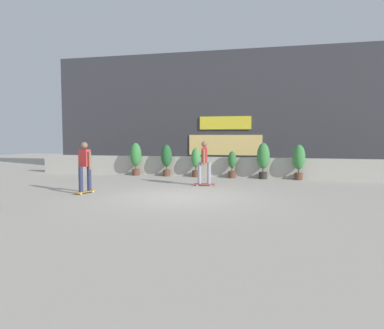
{
  "coord_description": "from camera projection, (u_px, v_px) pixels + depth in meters",
  "views": [
    {
      "loc": [
        3.08,
        -10.92,
        1.9
      ],
      "look_at": [
        0.0,
        1.5,
        0.9
      ],
      "focal_mm": 34.44,
      "sensor_mm": 36.0,
      "label": 1
    }
  ],
  "objects": [
    {
      "name": "ground_plane",
      "position": [
        180.0,
        197.0,
        11.45
      ],
      "size": [
        48.0,
        48.0,
        0.0
      ],
      "primitive_type": "plane",
      "color": "#A8A093"
    },
    {
      "name": "planter_wall",
      "position": [
        215.0,
        167.0,
        17.22
      ],
      "size": [
        18.0,
        0.4,
        0.9
      ],
      "primitive_type": "cube",
      "color": "#B2ADA3",
      "rests_on": "ground"
    },
    {
      "name": "building_backdrop",
      "position": [
        228.0,
        112.0,
        20.87
      ],
      "size": [
        20.0,
        2.08,
        6.5
      ],
      "color": "#38383D",
      "rests_on": "ground"
    },
    {
      "name": "potted_plant_0",
      "position": [
        136.0,
        156.0,
        17.66
      ],
      "size": [
        0.54,
        0.54,
        1.56
      ],
      "color": "brown",
      "rests_on": "ground"
    },
    {
      "name": "potted_plant_1",
      "position": [
        167.0,
        158.0,
        17.29
      ],
      "size": [
        0.51,
        0.51,
        1.49
      ],
      "color": "brown",
      "rests_on": "ground"
    },
    {
      "name": "potted_plant_2",
      "position": [
        196.0,
        161.0,
        16.96
      ],
      "size": [
        0.43,
        0.43,
        1.34
      ],
      "color": "brown",
      "rests_on": "ground"
    },
    {
      "name": "potted_plant_3",
      "position": [
        232.0,
        164.0,
        16.57
      ],
      "size": [
        0.37,
        0.37,
        1.21
      ],
      "color": "brown",
      "rests_on": "ground"
    },
    {
      "name": "potted_plant_4",
      "position": [
        263.0,
        158.0,
        16.21
      ],
      "size": [
        0.56,
        0.56,
        1.59
      ],
      "color": "#2D2823",
      "rests_on": "ground"
    },
    {
      "name": "potted_plant_5",
      "position": [
        299.0,
        159.0,
        15.85
      ],
      "size": [
        0.53,
        0.53,
        1.53
      ],
      "color": "brown",
      "rests_on": "ground"
    },
    {
      "name": "skater_foreground",
      "position": [
        85.0,
        165.0,
        12.07
      ],
      "size": [
        0.54,
        0.82,
        1.7
      ],
      "color": "#BF8C26",
      "rests_on": "ground"
    },
    {
      "name": "skater_by_wall_left",
      "position": [
        204.0,
        161.0,
        13.95
      ],
      "size": [
        0.82,
        0.56,
        1.7
      ],
      "color": "maroon",
      "rests_on": "ground"
    }
  ]
}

